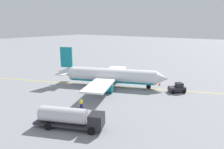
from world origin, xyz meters
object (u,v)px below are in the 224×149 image
(pushback_tug, at_px, (177,88))
(refueling_worker, at_px, (81,104))
(fuel_tanker, at_px, (70,117))
(safety_cone_wingtip, at_px, (156,81))
(safety_cone_nose, at_px, (160,84))
(airplane, at_px, (110,76))

(pushback_tug, bearing_deg, refueling_worker, -121.04)
(fuel_tanker, bearing_deg, pushback_tug, 73.54)
(fuel_tanker, relative_size, pushback_tug, 2.63)
(pushback_tug, relative_size, refueling_worker, 2.37)
(refueling_worker, bearing_deg, safety_cone_wingtip, 80.51)
(fuel_tanker, bearing_deg, refueling_worker, 120.56)
(safety_cone_nose, relative_size, safety_cone_wingtip, 1.01)
(pushback_tug, distance_m, safety_cone_nose, 6.24)
(airplane, height_order, refueling_worker, airplane)
(refueling_worker, bearing_deg, safety_cone_nose, 74.51)
(airplane, relative_size, pushback_tug, 6.82)
(refueling_worker, height_order, safety_cone_nose, refueling_worker)
(fuel_tanker, distance_m, safety_cone_wingtip, 31.41)
(fuel_tanker, height_order, pushback_tug, fuel_tanker)
(safety_cone_nose, bearing_deg, airplane, -142.32)
(airplane, bearing_deg, pushback_tug, 17.11)
(fuel_tanker, distance_m, safety_cone_nose, 29.06)
(safety_cone_nose, distance_m, safety_cone_wingtip, 3.18)
(pushback_tug, xyz_separation_m, safety_cone_nose, (-5.45, 2.96, -0.64))
(refueling_worker, bearing_deg, airplane, 104.69)
(refueling_worker, bearing_deg, pushback_tug, 58.96)
(pushback_tug, relative_size, safety_cone_nose, 5.49)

